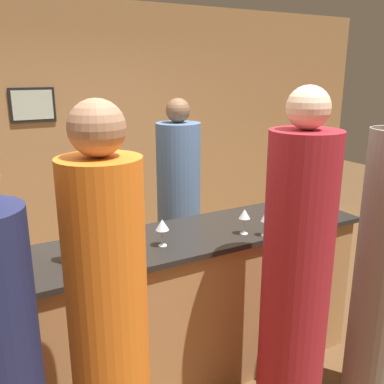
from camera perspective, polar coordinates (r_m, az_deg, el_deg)
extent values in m
plane|color=brown|center=(3.28, -2.34, -23.56)|extent=(14.00, 14.00, 0.00)
cube|color=#A37547|center=(4.81, -15.41, 7.18)|extent=(8.00, 0.06, 2.80)
cube|color=black|center=(4.65, -20.49, 10.83)|extent=(0.44, 0.02, 0.34)
cube|color=#B7C6B2|center=(4.64, -20.47, 10.82)|extent=(0.39, 0.00, 0.29)
cube|color=#B27F4C|center=(2.98, -2.45, -15.93)|extent=(2.66, 0.57, 1.03)
cube|color=black|center=(2.74, -2.58, -6.45)|extent=(2.72, 0.63, 0.04)
cylinder|color=#4C6B93|center=(3.74, -1.76, -3.61)|extent=(0.37, 0.37, 1.67)
sphere|color=brown|center=(3.53, -1.89, 10.82)|extent=(0.20, 0.20, 0.20)
cylinder|color=maroon|center=(2.51, 13.56, -12.77)|extent=(0.38, 0.38, 1.80)
sphere|color=beige|center=(2.22, 15.26, 10.81)|extent=(0.22, 0.22, 0.22)
cylinder|color=gray|center=(2.88, 24.21, -10.13)|extent=(0.35, 0.35, 1.77)
cylinder|color=orange|center=(1.96, -10.72, -21.83)|extent=(0.32, 0.32, 1.78)
sphere|color=#A37556|center=(1.57, -12.59, 8.32)|extent=(0.21, 0.21, 0.21)
cylinder|color=black|center=(2.45, -16.14, -6.75)|extent=(0.08, 0.08, 0.21)
cylinder|color=black|center=(2.39, -16.41, -3.52)|extent=(0.03, 0.03, 0.08)
cylinder|color=silver|center=(2.81, 6.93, -5.52)|extent=(0.05, 0.05, 0.00)
cylinder|color=silver|center=(2.79, 6.96, -4.49)|extent=(0.01, 0.01, 0.10)
cone|color=silver|center=(2.76, 7.02, -2.90)|extent=(0.07, 0.07, 0.06)
cylinder|color=silver|center=(2.61, -3.93, -7.13)|extent=(0.05, 0.05, 0.00)
cylinder|color=silver|center=(2.59, -3.95, -6.08)|extent=(0.01, 0.01, 0.10)
cone|color=silver|center=(2.56, -3.99, -4.36)|extent=(0.08, 0.08, 0.07)
cylinder|color=silver|center=(2.80, 9.70, -5.71)|extent=(0.05, 0.05, 0.00)
cylinder|color=silver|center=(2.78, 9.75, -4.77)|extent=(0.01, 0.01, 0.09)
cone|color=silver|center=(2.75, 9.82, -3.20)|extent=(0.06, 0.06, 0.07)
cylinder|color=silver|center=(3.29, 15.52, -2.76)|extent=(0.05, 0.05, 0.00)
cylinder|color=silver|center=(3.28, 15.58, -2.08)|extent=(0.01, 0.01, 0.08)
cone|color=silver|center=(3.25, 15.68, -0.79)|extent=(0.07, 0.07, 0.08)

